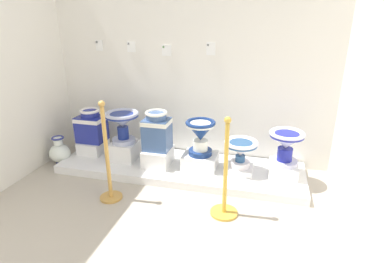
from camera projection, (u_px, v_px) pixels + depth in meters
name	position (u px, v px, depth m)	size (l,w,h in m)	color
wall_back	(190.00, 45.00, 3.75)	(3.70, 0.06, 2.91)	white
display_platform	(180.00, 168.00, 3.81)	(2.92, 0.85, 0.10)	white
plinth_block_slender_white	(94.00, 146.00, 4.11)	(0.30, 0.35, 0.16)	white
antique_toilet_slender_white	(91.00, 125.00, 4.01)	(0.34, 0.28, 0.43)	navy
plinth_block_squat_floral	(125.00, 151.00, 3.90)	(0.31, 0.31, 0.22)	white
antique_toilet_squat_floral	(122.00, 121.00, 3.77)	(0.41, 0.41, 0.39)	#B2B8D5
plinth_block_tall_cobalt	(158.00, 157.00, 3.76)	(0.31, 0.36, 0.20)	white
antique_toilet_tall_cobalt	(157.00, 130.00, 3.65)	(0.31, 0.27, 0.47)	#3F5C8E
plinth_block_central_ornate	(200.00, 161.00, 3.70)	(0.40, 0.33, 0.17)	white
antique_toilet_central_ornate	(200.00, 133.00, 3.58)	(0.35, 0.35, 0.41)	navy
plinth_block_pale_glazed	(239.00, 169.00, 3.61)	(0.30, 0.28, 0.06)	white
antique_toilet_pale_glazed	(241.00, 149.00, 3.52)	(0.38, 0.38, 0.32)	white
plinth_block_broad_patterned	(283.00, 169.00, 3.53)	(0.31, 0.35, 0.14)	white
antique_toilet_broad_patterned	(286.00, 142.00, 3.41)	(0.38, 0.38, 0.38)	silver
info_placard_first	(99.00, 45.00, 4.00)	(0.10, 0.01, 0.13)	white
info_placard_second	(131.00, 47.00, 3.90)	(0.11, 0.01, 0.13)	white
info_placard_third	(167.00, 50.00, 3.80)	(0.12, 0.01, 0.13)	white
info_placard_fourth	(211.00, 49.00, 3.67)	(0.11, 0.01, 0.15)	white
decorative_vase_corner	(60.00, 152.00, 3.98)	(0.26, 0.26, 0.37)	navy
stanchion_post_near_left	(108.00, 168.00, 3.15)	(0.23, 0.23, 1.05)	#C39144
stanchion_post_near_right	(225.00, 188.00, 2.92)	(0.26, 0.26, 0.98)	gold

